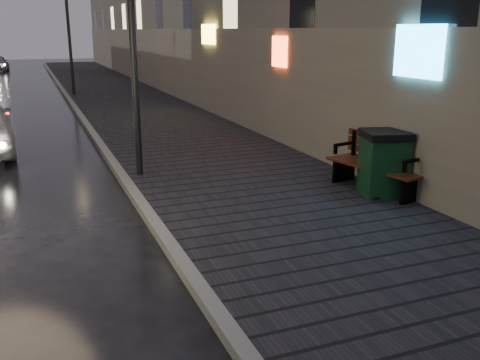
% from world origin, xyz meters
% --- Properties ---
extents(ground, '(120.00, 120.00, 0.00)m').
position_xyz_m(ground, '(0.00, 0.00, 0.00)').
color(ground, black).
rests_on(ground, ground).
extents(sidewalk, '(4.60, 58.00, 0.15)m').
position_xyz_m(sidewalk, '(3.90, 21.00, 0.07)').
color(sidewalk, black).
rests_on(sidewalk, ground).
extents(curb, '(0.20, 58.00, 0.15)m').
position_xyz_m(curb, '(1.50, 21.00, 0.07)').
color(curb, slate).
rests_on(curb, ground).
extents(lamp_near, '(0.36, 0.36, 5.28)m').
position_xyz_m(lamp_near, '(1.85, 6.00, 3.49)').
color(lamp_near, black).
rests_on(lamp_near, sidewalk).
extents(lamp_far, '(0.36, 0.36, 5.28)m').
position_xyz_m(lamp_far, '(1.85, 22.00, 3.49)').
color(lamp_far, black).
rests_on(lamp_far, sidewalk).
extents(bench, '(1.14, 2.17, 1.06)m').
position_xyz_m(bench, '(5.93, 3.12, 0.68)').
color(bench, black).
rests_on(bench, sidewalk).
extents(trash_bin, '(0.98, 0.98, 1.23)m').
position_xyz_m(trash_bin, '(5.80, 2.83, 0.77)').
color(trash_bin, black).
rests_on(trash_bin, sidewalk).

